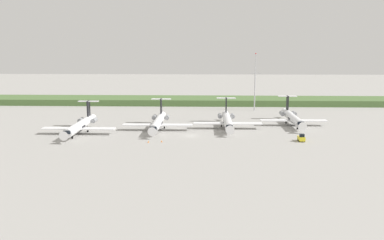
# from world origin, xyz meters

# --- Properties ---
(ground_plane) EXTENTS (500.00, 500.00, 0.00)m
(ground_plane) POSITION_xyz_m (0.00, 30.00, 0.00)
(ground_plane) COLOR #9E9B96
(grass_berm) EXTENTS (320.00, 20.00, 2.84)m
(grass_berm) POSITION_xyz_m (0.00, 72.45, 1.42)
(grass_berm) COLOR #4C6B38
(grass_berm) RESTS_ON ground
(regional_jet_nearest) EXTENTS (22.81, 31.00, 9.00)m
(regional_jet_nearest) POSITION_xyz_m (-35.18, 2.71, 2.54)
(regional_jet_nearest) COLOR white
(regional_jet_nearest) RESTS_ON ground
(regional_jet_second) EXTENTS (22.81, 31.00, 9.00)m
(regional_jet_second) POSITION_xyz_m (-11.19, 9.56, 2.54)
(regional_jet_second) COLOR white
(regional_jet_second) RESTS_ON ground
(regional_jet_third) EXTENTS (22.81, 31.00, 9.00)m
(regional_jet_third) POSITION_xyz_m (11.86, 13.04, 2.54)
(regional_jet_third) COLOR white
(regional_jet_third) RESTS_ON ground
(regional_jet_fourth) EXTENTS (22.81, 31.00, 9.00)m
(regional_jet_fourth) POSITION_xyz_m (34.96, 19.31, 2.54)
(regional_jet_fourth) COLOR white
(regional_jet_fourth) RESTS_ON ground
(antenna_mast) EXTENTS (4.40, 0.50, 24.31)m
(antenna_mast) POSITION_xyz_m (25.38, 52.20, 10.07)
(antenna_mast) COLOR #B2B2B7
(antenna_mast) RESTS_ON ground
(baggage_tug) EXTENTS (1.72, 3.20, 2.30)m
(baggage_tug) POSITION_xyz_m (32.29, -6.58, 1.00)
(baggage_tug) COLOR yellow
(baggage_tug) RESTS_ON ground
(safety_cone_front_marker) EXTENTS (0.44, 0.44, 0.55)m
(safety_cone_front_marker) POSITION_xyz_m (-11.87, -9.52, 0.28)
(safety_cone_front_marker) COLOR orange
(safety_cone_front_marker) RESTS_ON ground
(safety_cone_mid_marker) EXTENTS (0.44, 0.44, 0.55)m
(safety_cone_mid_marker) POSITION_xyz_m (-8.08, -8.92, 0.28)
(safety_cone_mid_marker) COLOR orange
(safety_cone_mid_marker) RESTS_ON ground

